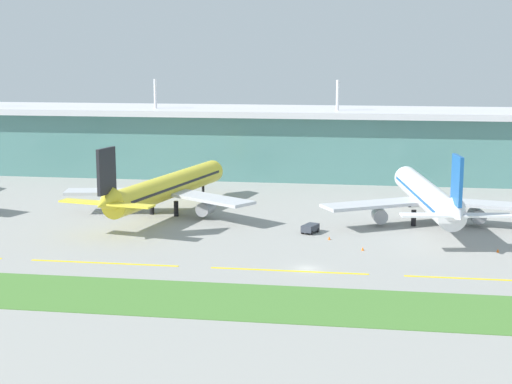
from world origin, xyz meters
The scene contains 12 objects.
ground_plane centered at (0.00, 0.00, 0.00)m, with size 600.00×600.00×0.00m, color gray.
terminal_building centered at (0.00, 105.00, 10.72)m, with size 288.00×34.00×30.03m.
airliner_near_middle centered at (-37.27, 42.31, 6.45)m, with size 47.79×62.13×18.90m.
airliner_far_middle centered at (23.28, 40.08, 6.44)m, with size 48.27×59.59×18.90m.
taxiway_stripe_mid_west centered at (-37.00, -2.12, 0.02)m, with size 28.00×0.70×0.04m, color yellow.
taxiway_stripe_centre centered at (-3.00, -2.12, 0.02)m, with size 28.00×0.70×0.04m, color yellow.
taxiway_stripe_mid_east centered at (31.00, -2.12, 0.02)m, with size 28.00×0.70×0.04m, color yellow.
grass_verge centered at (0.00, -20.29, 0.05)m, with size 300.00×18.00×0.10m, color #477A33.
pushback_tug centered at (-1.78, 27.75, 1.10)m, with size 3.80×4.96×1.85m.
safety_cone_left_wingtip centered at (35.42, 17.07, 0.35)m, with size 0.56×0.56×0.70m, color orange.
safety_cone_nose_front centered at (2.61, 22.41, 0.35)m, with size 0.56×0.56×0.70m, color orange.
safety_cone_right_wingtip centered at (9.59, 14.44, 0.35)m, with size 0.56×0.56×0.70m, color orange.
Camera 1 is at (11.46, -133.53, 37.85)m, focal length 54.46 mm.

